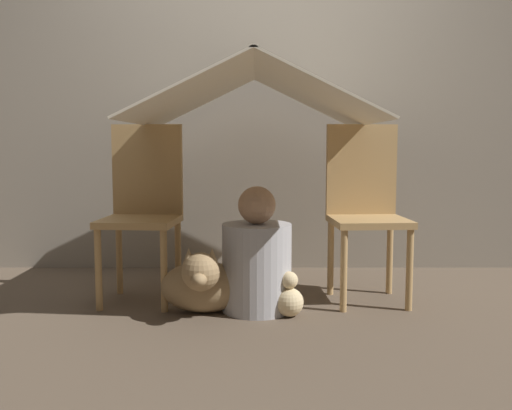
{
  "coord_description": "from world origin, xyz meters",
  "views": [
    {
      "loc": [
        0.01,
        -2.96,
        0.86
      ],
      "look_at": [
        0.0,
        0.1,
        0.54
      ],
      "focal_mm": 40.0,
      "sensor_mm": 36.0,
      "label": 1
    }
  ],
  "objects_px": {
    "chair_left": "(145,205)",
    "person_front": "(259,261)",
    "chair_right": "(367,205)",
    "dog": "(205,283)"
  },
  "relations": [
    {
      "from": "chair_left",
      "to": "person_front",
      "type": "relative_size",
      "value": 1.5
    },
    {
      "from": "person_front",
      "to": "chair_left",
      "type": "bearing_deg",
      "value": 159.11
    },
    {
      "from": "chair_right",
      "to": "dog",
      "type": "height_order",
      "value": "chair_right"
    },
    {
      "from": "chair_left",
      "to": "person_front",
      "type": "bearing_deg",
      "value": -16.6
    },
    {
      "from": "chair_left",
      "to": "person_front",
      "type": "height_order",
      "value": "chair_left"
    },
    {
      "from": "chair_right",
      "to": "person_front",
      "type": "distance_m",
      "value": 0.7
    },
    {
      "from": "chair_left",
      "to": "chair_right",
      "type": "height_order",
      "value": "same"
    },
    {
      "from": "chair_left",
      "to": "chair_right",
      "type": "bearing_deg",
      "value": 4.29
    },
    {
      "from": "chair_left",
      "to": "chair_right",
      "type": "xyz_separation_m",
      "value": [
        1.23,
        0.0,
        0.0
      ]
    },
    {
      "from": "chair_right",
      "to": "chair_left",
      "type": "bearing_deg",
      "value": 176.26
    }
  ]
}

